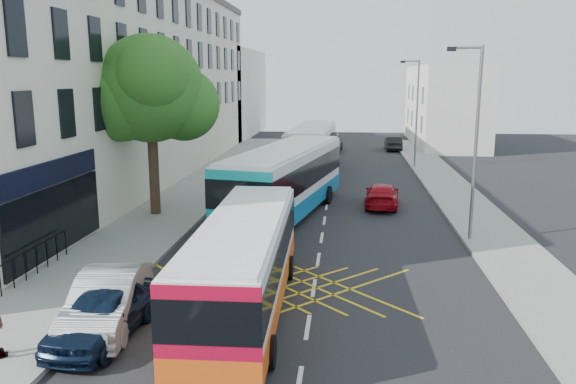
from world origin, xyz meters
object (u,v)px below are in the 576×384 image
(bus_mid, at_px, (285,181))
(bus_far, at_px, (312,148))
(red_hatchback, at_px, (382,195))
(street_tree, at_px, (150,90))
(lamp_far, at_px, (416,108))
(bus_near, at_px, (244,263))
(lamp_near, at_px, (474,134))
(parked_car_silver, at_px, (107,300))
(distant_car_dark, at_px, (393,143))
(parked_car_blue, at_px, (103,313))
(distant_car_grey, at_px, (329,144))

(bus_mid, relative_size, bus_far, 1.06)
(red_hatchback, bearing_deg, bus_mid, 33.46)
(street_tree, height_order, red_hatchback, street_tree)
(lamp_far, distance_m, bus_mid, 18.48)
(lamp_far, bearing_deg, street_tree, -130.81)
(bus_near, height_order, bus_mid, bus_mid)
(lamp_near, relative_size, red_hatchback, 1.85)
(lamp_far, relative_size, bus_far, 0.67)
(lamp_far, bearing_deg, bus_mid, -116.68)
(parked_car_silver, bearing_deg, distant_car_dark, 66.64)
(parked_car_silver, xyz_separation_m, red_hatchback, (8.57, 15.90, -0.14))
(red_hatchback, bearing_deg, street_tree, 21.44)
(parked_car_blue, bearing_deg, distant_car_grey, 86.82)
(street_tree, distance_m, distant_car_dark, 31.48)
(street_tree, bearing_deg, parked_car_blue, -76.79)
(bus_mid, bearing_deg, bus_far, 99.45)
(red_hatchback, bearing_deg, parked_car_silver, 66.45)
(red_hatchback, height_order, distant_car_dark, distant_car_dark)
(street_tree, distance_m, red_hatchback, 13.26)
(lamp_far, relative_size, bus_mid, 0.63)
(red_hatchback, bearing_deg, bus_near, 75.80)
(lamp_near, height_order, lamp_far, same)
(bus_near, height_order, distant_car_grey, bus_near)
(bus_mid, distance_m, distant_car_dark, 27.96)
(parked_car_silver, bearing_deg, street_tree, 95.26)
(lamp_far, bearing_deg, lamp_near, -90.00)
(distant_car_grey, relative_size, distant_car_dark, 1.29)
(street_tree, height_order, parked_car_silver, street_tree)
(lamp_near, height_order, distant_car_dark, lamp_near)
(red_hatchback, relative_size, distant_car_dark, 1.07)
(bus_far, distance_m, red_hatchback, 12.18)
(lamp_near, distance_m, distant_car_grey, 29.94)
(lamp_near, xyz_separation_m, bus_far, (-7.72, 17.67, -2.86))
(distant_car_dark, bearing_deg, street_tree, 62.48)
(bus_near, height_order, parked_car_blue, bus_near)
(distant_car_dark, bearing_deg, bus_far, 60.85)
(street_tree, bearing_deg, bus_mid, 6.24)
(street_tree, xyz_separation_m, lamp_far, (14.71, 17.03, -1.68))
(lamp_far, distance_m, red_hatchback, 14.53)
(parked_car_blue, xyz_separation_m, red_hatchback, (8.38, 16.64, -0.09))
(bus_near, bearing_deg, bus_mid, 88.63)
(bus_near, relative_size, parked_car_silver, 2.18)
(lamp_far, xyz_separation_m, bus_mid, (-8.20, -16.32, -2.78))
(street_tree, relative_size, lamp_near, 1.10)
(bus_mid, xyz_separation_m, bus_far, (0.48, 13.99, -0.08))
(bus_far, relative_size, distant_car_dark, 2.96)
(street_tree, height_order, distant_car_grey, street_tree)
(lamp_near, xyz_separation_m, bus_near, (-8.18, -8.01, -3.12))
(red_hatchback, bearing_deg, bus_far, -63.45)
(lamp_near, height_order, bus_mid, lamp_near)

